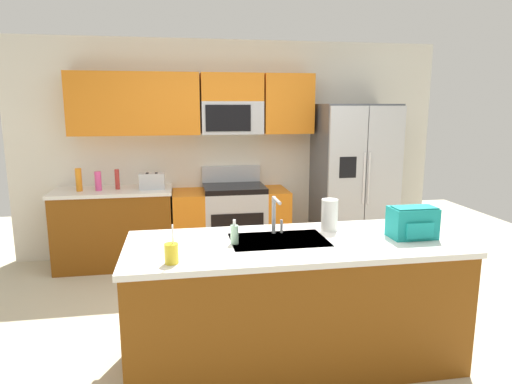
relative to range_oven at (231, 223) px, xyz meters
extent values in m
plane|color=beige|center=(0.06, -1.80, -0.44)|extent=(9.00, 9.00, 0.00)
cube|color=silver|center=(0.06, 0.35, 0.86)|extent=(5.20, 0.10, 2.60)
cube|color=orange|center=(-1.44, 0.14, 1.41)|extent=(0.70, 0.32, 0.70)
cube|color=orange|center=(-0.72, 0.14, 1.41)|extent=(0.75, 0.32, 0.70)
cube|color=orange|center=(0.71, 0.14, 1.41)|extent=(0.59, 0.32, 0.70)
cube|color=#B7BABF|center=(0.04, 0.14, 1.25)|extent=(0.72, 0.32, 0.38)
cube|color=black|center=(-0.02, -0.03, 1.25)|extent=(0.52, 0.01, 0.30)
cube|color=orange|center=(0.04, 0.14, 1.60)|extent=(0.72, 0.32, 0.32)
cube|color=brown|center=(-1.35, 0.00, -0.01)|extent=(1.29, 0.60, 0.86)
cube|color=silver|center=(-1.35, 0.00, 0.44)|extent=(1.32, 0.63, 0.04)
cube|color=#B7BABF|center=(0.04, 0.00, -0.02)|extent=(0.72, 0.60, 0.84)
cube|color=black|center=(0.04, -0.31, 0.01)|extent=(0.60, 0.01, 0.36)
cube|color=black|center=(0.04, 0.00, 0.43)|extent=(0.72, 0.60, 0.06)
cube|color=#B7BABF|center=(0.04, 0.27, 0.56)|extent=(0.72, 0.06, 0.20)
cube|color=orange|center=(-0.50, 0.00, -0.02)|extent=(0.36, 0.60, 0.84)
cube|color=orange|center=(0.54, 0.00, -0.02)|extent=(0.28, 0.60, 0.84)
cube|color=#4C4F54|center=(1.50, -0.05, 0.48)|extent=(0.90, 0.70, 1.85)
cube|color=#B7BABF|center=(1.28, -0.42, 0.48)|extent=(0.44, 0.04, 1.81)
cube|color=#B7BABF|center=(1.73, -0.42, 0.48)|extent=(0.44, 0.04, 1.81)
cylinder|color=silver|center=(1.47, -0.45, 0.57)|extent=(0.02, 0.02, 0.60)
cylinder|color=silver|center=(1.53, -0.45, 0.57)|extent=(0.02, 0.02, 0.60)
cube|color=black|center=(1.28, -0.44, 0.70)|extent=(0.20, 0.00, 0.24)
cube|color=brown|center=(0.18, -2.27, -0.01)|extent=(2.30, 0.89, 0.86)
cube|color=silver|center=(0.18, -2.27, 0.44)|extent=(2.34, 0.93, 0.04)
cube|color=#B7BABF|center=(0.08, -2.22, 0.44)|extent=(0.68, 0.44, 0.03)
cube|color=#B7BABF|center=(-0.90, -0.05, 0.55)|extent=(0.28, 0.16, 0.18)
cube|color=black|center=(-0.95, -0.05, 0.63)|extent=(0.03, 0.11, 0.01)
cube|color=black|center=(-0.85, -0.05, 0.63)|extent=(0.03, 0.11, 0.01)
cylinder|color=#B2332D|center=(-1.29, 0.00, 0.57)|extent=(0.05, 0.05, 0.23)
cylinder|color=orange|center=(-1.69, -0.05, 0.58)|extent=(0.07, 0.07, 0.26)
cylinder|color=#EA4C93|center=(-1.49, -0.05, 0.56)|extent=(0.07, 0.07, 0.21)
cylinder|color=#B7BABF|center=(0.08, -2.05, 0.60)|extent=(0.03, 0.03, 0.28)
cylinder|color=#B7BABF|center=(0.08, -2.15, 0.73)|extent=(0.02, 0.20, 0.02)
cylinder|color=#B7BABF|center=(0.14, -2.05, 0.51)|extent=(0.02, 0.02, 0.10)
cylinder|color=yellow|center=(-0.66, -2.58, 0.52)|extent=(0.08, 0.08, 0.12)
cylinder|color=white|center=(-0.65, -2.58, 0.63)|extent=(0.01, 0.03, 0.14)
cylinder|color=#A5D8B2|center=(-0.24, -2.25, 0.52)|extent=(0.06, 0.06, 0.13)
cylinder|color=white|center=(-0.24, -2.25, 0.61)|extent=(0.02, 0.02, 0.04)
cylinder|color=white|center=(0.51, -2.04, 0.58)|extent=(0.12, 0.12, 0.24)
cube|color=teal|center=(1.03, -2.32, 0.57)|extent=(0.32, 0.20, 0.22)
cube|color=#157D79|center=(1.03, -2.34, 0.67)|extent=(0.30, 0.14, 0.03)
cube|color=teal|center=(1.03, -2.43, 0.54)|extent=(0.20, 0.03, 0.11)
camera|label=1|loc=(-0.61, -5.20, 1.40)|focal=31.49mm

